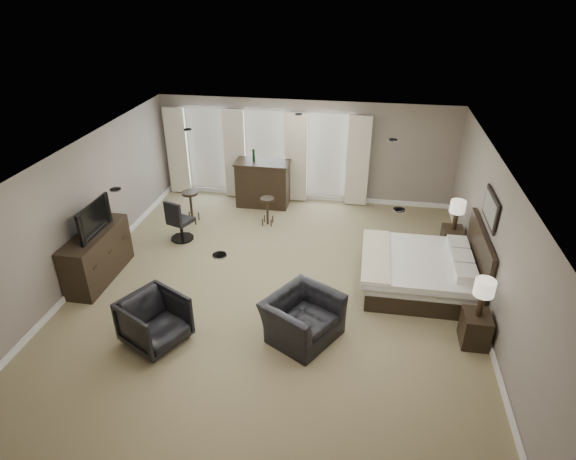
% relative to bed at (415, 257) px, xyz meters
% --- Properties ---
extents(room, '(7.60, 8.60, 2.64)m').
position_rel_bed_xyz_m(room, '(-2.58, -0.55, 0.65)').
color(room, '#7F7351').
rests_on(room, ground).
extents(window_bay, '(5.25, 0.20, 2.30)m').
position_rel_bed_xyz_m(window_bay, '(-3.58, 3.56, 0.55)').
color(window_bay, silver).
rests_on(window_bay, room).
extents(bed, '(2.05, 1.96, 1.31)m').
position_rel_bed_xyz_m(bed, '(0.00, 0.00, 0.00)').
color(bed, silver).
rests_on(bed, ground).
extents(nightstand_near, '(0.42, 0.51, 0.56)m').
position_rel_bed_xyz_m(nightstand_near, '(0.89, -1.45, -0.37)').
color(nightstand_near, black).
rests_on(nightstand_near, ground).
extents(nightstand_far, '(0.42, 0.52, 0.56)m').
position_rel_bed_xyz_m(nightstand_far, '(0.89, 1.45, -0.37)').
color(nightstand_far, black).
rests_on(nightstand_far, ground).
extents(lamp_near, '(0.32, 0.32, 0.65)m').
position_rel_bed_xyz_m(lamp_near, '(0.89, -1.45, 0.23)').
color(lamp_near, beige).
rests_on(lamp_near, nightstand_near).
extents(lamp_far, '(0.31, 0.31, 0.65)m').
position_rel_bed_xyz_m(lamp_far, '(0.89, 1.45, 0.24)').
color(lamp_far, beige).
rests_on(lamp_far, nightstand_far).
extents(wall_art, '(0.04, 0.96, 0.56)m').
position_rel_bed_xyz_m(wall_art, '(1.12, 0.00, 1.10)').
color(wall_art, slate).
rests_on(wall_art, room).
extents(dresser, '(0.56, 1.72, 1.00)m').
position_rel_bed_xyz_m(dresser, '(-6.03, -0.69, -0.15)').
color(dresser, black).
rests_on(dresser, ground).
extents(tv, '(0.62, 1.07, 0.14)m').
position_rel_bed_xyz_m(tv, '(-6.03, -0.69, 0.42)').
color(tv, black).
rests_on(tv, dresser).
extents(armchair_near, '(1.22, 1.36, 1.00)m').
position_rel_bed_xyz_m(armchair_near, '(-1.87, -1.75, -0.15)').
color(armchair_near, black).
rests_on(armchair_near, ground).
extents(armchair_far, '(1.15, 1.17, 0.91)m').
position_rel_bed_xyz_m(armchair_far, '(-4.19, -2.27, -0.20)').
color(armchair_far, black).
rests_on(armchair_far, ground).
extents(bar_counter, '(1.35, 0.70, 1.18)m').
position_rel_bed_xyz_m(bar_counter, '(-3.58, 3.14, -0.06)').
color(bar_counter, black).
rests_on(bar_counter, ground).
extents(bar_stool_left, '(0.44, 0.44, 0.79)m').
position_rel_bed_xyz_m(bar_stool_left, '(-5.05, 1.88, -0.26)').
color(bar_stool_left, black).
rests_on(bar_stool_left, ground).
extents(bar_stool_right, '(0.35, 0.35, 0.68)m').
position_rel_bed_xyz_m(bar_stool_right, '(-3.24, 2.07, -0.31)').
color(bar_stool_right, black).
rests_on(bar_stool_right, ground).
extents(desk_chair, '(0.64, 0.64, 0.98)m').
position_rel_bed_xyz_m(desk_chair, '(-5.00, 1.04, -0.16)').
color(desk_chair, black).
rests_on(desk_chair, ground).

